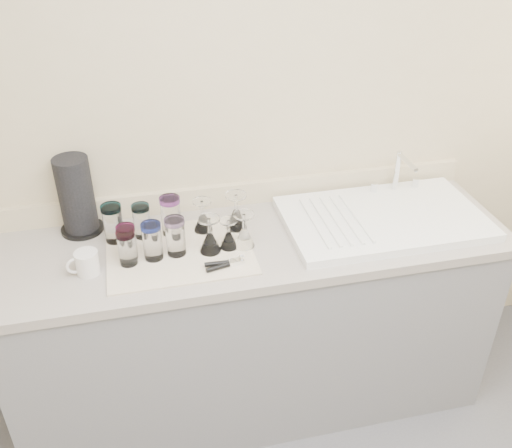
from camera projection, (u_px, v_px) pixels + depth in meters
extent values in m
cube|color=tan|center=(238.00, 128.00, 2.33)|extent=(3.50, 0.04, 2.50)
cube|color=slate|center=(254.00, 327.00, 2.52)|extent=(2.00, 0.60, 0.86)
cube|color=gray|center=(254.00, 243.00, 2.28)|extent=(2.06, 0.62, 0.04)
cube|color=white|center=(383.00, 218.00, 2.37)|extent=(0.82, 0.50, 0.03)
cylinder|color=silver|center=(397.00, 171.00, 2.50)|extent=(0.02, 0.02, 0.18)
cylinder|color=silver|center=(408.00, 162.00, 2.39)|extent=(0.02, 0.16, 0.02)
cylinder|color=silver|center=(374.00, 187.00, 2.52)|extent=(0.03, 0.03, 0.04)
cylinder|color=silver|center=(415.00, 182.00, 2.56)|extent=(0.03, 0.03, 0.04)
cube|color=silver|center=(180.00, 252.00, 2.19)|extent=(0.55, 0.42, 0.01)
cylinder|color=white|center=(113.00, 225.00, 2.21)|extent=(0.07, 0.07, 0.14)
cylinder|color=teal|center=(111.00, 208.00, 2.17)|extent=(0.08, 0.08, 0.02)
cylinder|color=white|center=(142.00, 223.00, 2.24)|extent=(0.07, 0.07, 0.12)
cylinder|color=#39A5C5|center=(140.00, 207.00, 2.20)|extent=(0.07, 0.07, 0.02)
cylinder|color=white|center=(171.00, 218.00, 2.25)|extent=(0.08, 0.08, 0.14)
cylinder|color=purple|center=(169.00, 200.00, 2.21)|extent=(0.08, 0.08, 0.02)
cylinder|color=white|center=(127.00, 244.00, 2.11)|extent=(0.07, 0.07, 0.12)
cylinder|color=#E91999|center=(125.00, 229.00, 2.08)|extent=(0.07, 0.07, 0.02)
cylinder|color=white|center=(153.00, 243.00, 2.11)|extent=(0.07, 0.07, 0.13)
cylinder|color=#263DC2|center=(151.00, 226.00, 2.07)|extent=(0.07, 0.07, 0.02)
cylinder|color=white|center=(176.00, 239.00, 2.14)|extent=(0.07, 0.07, 0.13)
cylinder|color=#A686C7|center=(174.00, 221.00, 2.10)|extent=(0.08, 0.08, 0.02)
cylinder|color=white|center=(127.00, 250.00, 2.08)|extent=(0.07, 0.07, 0.12)
cylinder|color=#C91F5B|center=(125.00, 234.00, 2.05)|extent=(0.07, 0.07, 0.02)
cone|color=white|center=(203.00, 222.00, 2.29)|extent=(0.08, 0.08, 0.07)
cylinder|color=white|center=(202.00, 209.00, 2.26)|extent=(0.01, 0.01, 0.06)
cylinder|color=white|center=(202.00, 201.00, 2.24)|extent=(0.08, 0.08, 0.01)
cone|color=white|center=(236.00, 219.00, 2.31)|extent=(0.09, 0.09, 0.08)
cylinder|color=white|center=(236.00, 203.00, 2.27)|extent=(0.01, 0.01, 0.06)
cylinder|color=white|center=(236.00, 195.00, 2.25)|extent=(0.09, 0.09, 0.01)
cone|color=white|center=(210.00, 242.00, 2.16)|extent=(0.08, 0.08, 0.08)
cylinder|color=white|center=(209.00, 227.00, 2.13)|extent=(0.01, 0.01, 0.06)
cylinder|color=white|center=(209.00, 219.00, 2.11)|extent=(0.08, 0.08, 0.01)
cone|color=white|center=(244.00, 237.00, 2.20)|extent=(0.08, 0.08, 0.08)
cylinder|color=white|center=(244.00, 222.00, 2.16)|extent=(0.01, 0.01, 0.06)
cylinder|color=white|center=(244.00, 215.00, 2.14)|extent=(0.08, 0.08, 0.01)
cone|color=white|center=(229.00, 240.00, 2.19)|extent=(0.07, 0.07, 0.06)
cylinder|color=white|center=(228.00, 227.00, 2.16)|extent=(0.01, 0.01, 0.05)
cylinder|color=white|center=(228.00, 221.00, 2.14)|extent=(0.07, 0.07, 0.01)
cube|color=silver|center=(236.00, 262.00, 2.11)|extent=(0.06, 0.03, 0.02)
cylinder|color=black|center=(221.00, 266.00, 2.08)|extent=(0.11, 0.04, 0.02)
cylinder|color=black|center=(220.00, 263.00, 2.10)|extent=(0.11, 0.02, 0.02)
cylinder|color=silver|center=(87.00, 263.00, 2.06)|extent=(0.10, 0.10, 0.09)
torus|color=silver|center=(75.00, 266.00, 2.04)|extent=(0.07, 0.03, 0.07)
cylinder|color=black|center=(83.00, 229.00, 2.32)|extent=(0.17, 0.17, 0.01)
cylinder|color=black|center=(76.00, 194.00, 2.23)|extent=(0.14, 0.14, 0.31)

